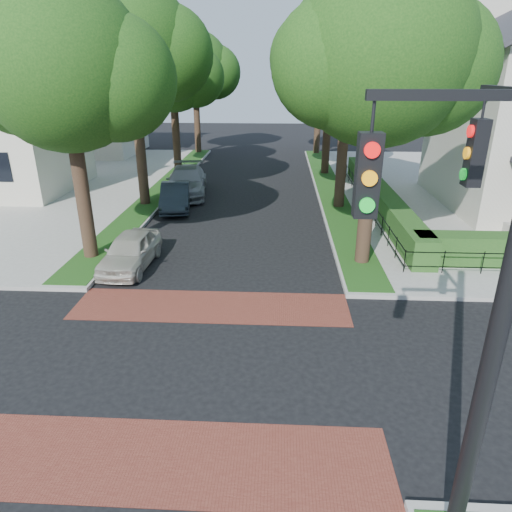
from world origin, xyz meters
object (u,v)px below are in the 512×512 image
(parked_car_middle, at_px, (175,197))
(parked_car_rear, at_px, (187,181))
(traffic_signal, at_px, (486,276))
(parked_car_front, at_px, (130,251))

(parked_car_middle, relative_size, parked_car_rear, 0.75)
(traffic_signal, xyz_separation_m, parked_car_front, (-8.49, 10.69, -4.02))
(traffic_signal, height_order, parked_car_rear, traffic_signal)
(traffic_signal, distance_m, parked_car_rear, 23.96)
(parked_car_rear, bearing_deg, traffic_signal, -76.33)
(parked_car_middle, distance_m, parked_car_rear, 3.21)
(traffic_signal, relative_size, parked_car_front, 1.98)
(traffic_signal, height_order, parked_car_front, traffic_signal)
(traffic_signal, relative_size, parked_car_middle, 1.82)
(parked_car_front, bearing_deg, parked_car_middle, 92.14)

